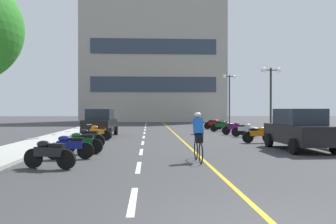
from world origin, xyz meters
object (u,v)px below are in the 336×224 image
at_px(parked_car_near, 299,129).
at_px(parked_car_mid, 100,123).
at_px(motorcycle_5, 258,134).
at_px(motorcycle_9, 221,126).
at_px(street_lamp_mid, 271,84).
at_px(motorcycle_4, 88,137).
at_px(motorcycle_6, 98,132).
at_px(motorcycle_2, 70,146).
at_px(motorcycle_7, 245,129).
at_px(motorcycle_3, 81,142).
at_px(motorcycle_12, 214,123).
at_px(motorcycle_11, 214,124).
at_px(motorcycle_1, 49,153).
at_px(motorcycle_10, 222,125).
at_px(motorcycle_8, 234,128).
at_px(cyclist_rider, 198,135).
at_px(street_lamp_far, 229,89).

bearing_deg(parked_car_near, parked_car_mid, 138.68).
distance_m(parked_car_near, parked_car_mid, 13.07).
distance_m(motorcycle_5, motorcycle_9, 9.65).
height_order(street_lamp_mid, motorcycle_5, street_lamp_mid).
distance_m(motorcycle_4, motorcycle_6, 3.86).
bearing_deg(motorcycle_2, motorcycle_7, 47.93).
bearing_deg(motorcycle_6, motorcycle_3, -87.59).
height_order(motorcycle_9, motorcycle_12, same).
bearing_deg(motorcycle_11, parked_car_near, -87.48).
distance_m(motorcycle_1, motorcycle_3, 3.60).
height_order(motorcycle_1, motorcycle_12, same).
distance_m(motorcycle_4, motorcycle_7, 10.99).
distance_m(motorcycle_7, motorcycle_12, 10.81).
relative_size(parked_car_near, motorcycle_10, 2.49).
relative_size(motorcycle_2, motorcycle_9, 1.00).
bearing_deg(motorcycle_8, motorcycle_4, -139.05).
bearing_deg(motorcycle_8, parked_car_mid, -174.21).
xyz_separation_m(motorcycle_6, motorcycle_10, (9.28, 9.14, 0.00)).
bearing_deg(street_lamp_mid, motorcycle_7, -139.72).
relative_size(parked_car_near, cyclist_rider, 2.39).
relative_size(motorcycle_4, motorcycle_5, 0.98).
xyz_separation_m(motorcycle_7, motorcycle_9, (-0.50, 5.23, 0.00)).
bearing_deg(motorcycle_7, street_lamp_far, 80.62).
bearing_deg(motorcycle_1, motorcycle_10, 64.14).
bearing_deg(motorcycle_2, parked_car_near, 13.79).
distance_m(motorcycle_1, motorcycle_8, 16.60).
bearing_deg(street_lamp_far, motorcycle_2, -114.57).
xyz_separation_m(motorcycle_3, motorcycle_12, (9.01, 19.41, 0.00)).
height_order(motorcycle_1, motorcycle_2, same).
xyz_separation_m(motorcycle_1, motorcycle_7, (9.31, 12.18, 0.00)).
height_order(motorcycle_3, motorcycle_8, same).
distance_m(parked_car_near, motorcycle_10, 14.83).
bearing_deg(motorcycle_12, cyclist_rider, -101.98).
distance_m(motorcycle_6, motorcycle_7, 9.54).
xyz_separation_m(motorcycle_5, motorcycle_12, (0.47, 15.23, 0.00)).
bearing_deg(motorcycle_3, street_lamp_mid, 42.94).
distance_m(parked_car_mid, motorcycle_4, 6.83).
relative_size(motorcycle_9, motorcycle_10, 1.00).
bearing_deg(cyclist_rider, motorcycle_2, 171.20).
xyz_separation_m(parked_car_mid, motorcycle_5, (9.06, -5.23, -0.44)).
bearing_deg(motorcycle_3, motorcycle_5, 26.05).
bearing_deg(motorcycle_12, motorcycle_10, -90.06).
xyz_separation_m(motorcycle_3, motorcycle_8, (8.74, 10.34, 0.00)).
bearing_deg(motorcycle_4, motorcycle_2, -89.23).
distance_m(motorcycle_7, cyclist_rider, 11.79).
distance_m(street_lamp_mid, motorcycle_1, 18.80).
relative_size(motorcycle_1, motorcycle_6, 1.01).
distance_m(motorcycle_9, cyclist_rider, 16.59).
distance_m(motorcycle_1, motorcycle_10, 21.31).
distance_m(motorcycle_5, motorcycle_7, 4.45).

